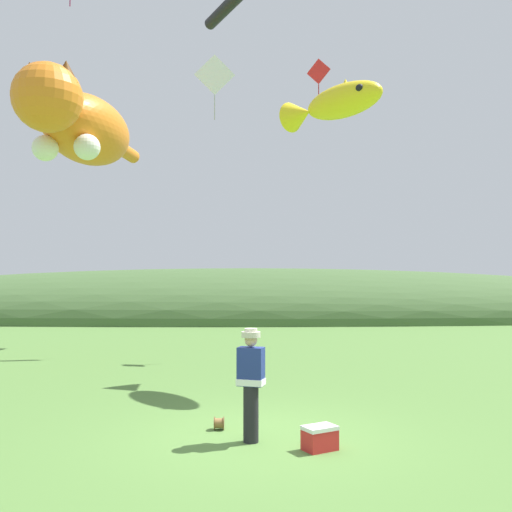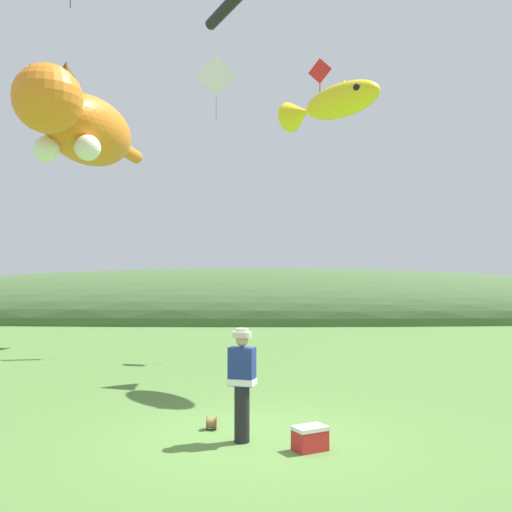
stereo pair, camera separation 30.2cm
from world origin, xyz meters
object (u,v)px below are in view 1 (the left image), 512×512
Objects in this scene: kite_spool at (219,423)px; festival_attendant at (251,381)px; kite_fish_windsock at (333,104)px; kite_tube_streamer at (231,3)px; kite_diamond_red at (319,72)px; kite_diamond_white at (215,75)px; picnic_cooler at (320,438)px; kite_giant_cat at (80,126)px.

festival_attendant is at bearing -53.78° from kite_spool.
kite_fish_windsock reaches higher than festival_attendant.
festival_attendant is at bearing -85.95° from kite_tube_streamer.
kite_diamond_white is (-3.57, 1.07, 0.26)m from kite_diamond_red.
kite_spool is at bearing -107.48° from kite_diamond_red.
kite_diamond_red reaches higher than picnic_cooler.
picnic_cooler is at bearing -22.59° from festival_attendant.
kite_diamond_red is at bearing -16.74° from kite_diamond_white.
festival_attendant is 8.07× the size of kite_spool.
kite_tube_streamer is at bearing -140.60° from kite_diamond_red.
festival_attendant is 0.75× the size of kite_diamond_white.
kite_tube_streamer reaches higher than festival_attendant.
kite_tube_streamer reaches higher than picnic_cooler.
festival_attendant is 8.05m from kite_fish_windsock.
kite_spool is 0.09× the size of kite_diamond_white.
kite_spool is 0.12× the size of kite_diamond_red.
kite_tube_streamer is (-2.63, 2.56, 3.77)m from kite_fish_windsock.
kite_spool is at bearing 126.22° from festival_attendant.
kite_diamond_red is at bearing 72.52° from kite_spool.
festival_attendant is at bearing -58.26° from kite_giant_cat.
kite_diamond_white is at bearing 34.34° from kite_giant_cat.
kite_diamond_white reaches higher than kite_spool.
kite_diamond_white is at bearing 118.64° from kite_fish_windsock.
kite_giant_cat reaches higher than kite_fish_windsock.
kite_tube_streamer is at bearing 101.06° from picnic_cooler.
kite_fish_windsock is at bearing 58.48° from kite_spool.
kite_spool is at bearing 143.48° from picnic_cooler.
kite_fish_windsock reaches higher than picnic_cooler.
picnic_cooler is 14.01m from kite_diamond_red.
picnic_cooler is 8.71m from kite_fish_windsock.
kite_tube_streamer is at bearing 90.03° from kite_spool.
picnic_cooler is 0.20× the size of kite_tube_streamer.
festival_attendant is at bearing 157.41° from picnic_cooler.
kite_spool is at bearing -86.32° from kite_diamond_white.
kite_spool is 8.44m from kite_fish_windsock.
festival_attendant reaches higher than kite_spool.
kite_fish_windsock is 5.60m from kite_diamond_red.
kite_fish_windsock is (2.10, 5.01, 5.94)m from festival_attendant.
festival_attendant is 0.61× the size of kite_fish_windsock.
picnic_cooler is 0.33× the size of kite_diamond_red.
kite_diamond_red is at bearing 39.40° from kite_tube_streamer.
kite_tube_streamer is at bearing 94.05° from festival_attendant.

